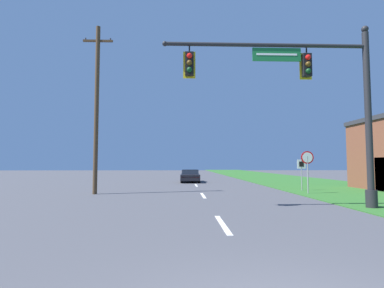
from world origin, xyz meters
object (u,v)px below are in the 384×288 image
(car_ahead, at_px, (190,176))
(route_sign_post, at_px, (301,168))
(signal_mast, at_px, (318,97))
(stop_sign, at_px, (307,163))
(utility_pole_near, at_px, (97,106))

(car_ahead, xyz_separation_m, route_sign_post, (7.09, -9.95, 0.92))
(signal_mast, bearing_deg, stop_sign, 71.28)
(car_ahead, distance_m, stop_sign, 13.73)
(car_ahead, xyz_separation_m, utility_pole_near, (-5.97, -11.53, 4.65))
(signal_mast, height_order, utility_pole_near, utility_pole_near)
(car_ahead, distance_m, utility_pole_near, 13.79)
(route_sign_post, bearing_deg, utility_pole_near, -173.12)
(stop_sign, relative_size, route_sign_post, 1.23)
(car_ahead, bearing_deg, utility_pole_near, -117.38)
(route_sign_post, height_order, utility_pole_near, utility_pole_near)
(stop_sign, bearing_deg, utility_pole_near, 178.11)
(route_sign_post, bearing_deg, car_ahead, 125.46)
(route_sign_post, relative_size, utility_pole_near, 0.20)
(car_ahead, distance_m, route_sign_post, 12.26)
(route_sign_post, bearing_deg, signal_mast, -107.11)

